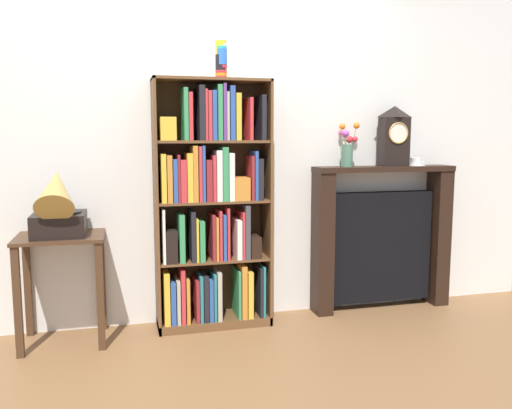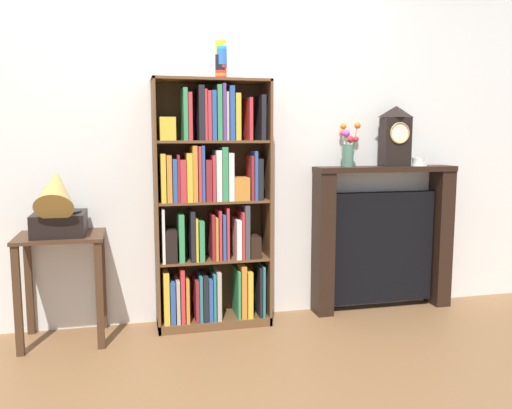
% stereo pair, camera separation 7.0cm
% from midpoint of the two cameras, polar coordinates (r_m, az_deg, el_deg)
% --- Properties ---
extents(ground_plane, '(7.96, 6.40, 0.02)m').
position_cam_midpoint_polar(ground_plane, '(3.78, -4.85, -13.50)').
color(ground_plane, brown).
extents(wall_back, '(4.96, 0.08, 2.60)m').
position_cam_midpoint_polar(wall_back, '(3.84, -3.36, 6.87)').
color(wall_back, silver).
rests_on(wall_back, ground).
extents(bookshelf, '(0.79, 0.29, 1.72)m').
position_cam_midpoint_polar(bookshelf, '(3.66, -5.53, -0.82)').
color(bookshelf, brown).
rests_on(bookshelf, ground).
extents(cup_stack, '(0.08, 0.08, 0.25)m').
position_cam_midpoint_polar(cup_stack, '(3.65, -4.37, 15.39)').
color(cup_stack, red).
rests_on(cup_stack, bookshelf).
extents(side_table_left, '(0.54, 0.44, 0.71)m').
position_cam_midpoint_polar(side_table_left, '(3.63, -20.89, -6.10)').
color(side_table_left, '#472D1C').
rests_on(side_table_left, ground).
extents(gramophone, '(0.32, 0.48, 0.50)m').
position_cam_midpoint_polar(gramophone, '(3.50, -21.28, -0.24)').
color(gramophone, black).
rests_on(gramophone, side_table_left).
extents(fireplace_mantel, '(1.10, 0.21, 1.11)m').
position_cam_midpoint_polar(fireplace_mantel, '(4.19, 12.94, -3.67)').
color(fireplace_mantel, black).
rests_on(fireplace_mantel, ground).
extents(mantel_clock, '(0.21, 0.13, 0.45)m').
position_cam_midpoint_polar(mantel_clock, '(4.13, 14.30, 7.21)').
color(mantel_clock, black).
rests_on(mantel_clock, fireplace_mantel).
extents(flower_vase, '(0.16, 0.15, 0.33)m').
position_cam_midpoint_polar(flower_vase, '(3.97, 9.41, 6.13)').
color(flower_vase, '#4C7A60').
rests_on(flower_vase, fireplace_mantel).
extents(teacup_with_saucer, '(0.14, 0.14, 0.06)m').
position_cam_midpoint_polar(teacup_with_saucer, '(4.24, 16.54, 4.43)').
color(teacup_with_saucer, white).
rests_on(teacup_with_saucer, fireplace_mantel).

